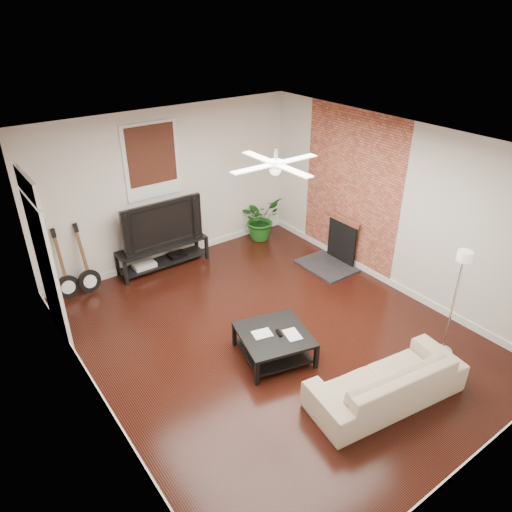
% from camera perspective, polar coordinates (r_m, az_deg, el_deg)
% --- Properties ---
extents(room, '(5.01, 6.01, 2.81)m').
position_cam_1_polar(room, '(6.35, 2.13, 0.59)').
color(room, black).
rests_on(room, ground).
extents(brick_accent, '(0.02, 2.20, 2.80)m').
position_cam_1_polar(brick_accent, '(8.58, 11.22, 7.72)').
color(brick_accent, '#974330').
rests_on(brick_accent, floor).
extents(fireplace, '(0.80, 1.10, 0.92)m').
position_cam_1_polar(fireplace, '(8.76, 9.34, 1.61)').
color(fireplace, black).
rests_on(fireplace, floor).
extents(window_back, '(1.00, 0.06, 1.30)m').
position_cam_1_polar(window_back, '(8.38, -12.35, 11.07)').
color(window_back, '#33150D').
rests_on(window_back, wall_back).
extents(door_left, '(0.08, 1.00, 2.50)m').
position_cam_1_polar(door_left, '(7.10, -23.87, -0.22)').
color(door_left, white).
rests_on(door_left, wall_left).
extents(tv_stand, '(1.66, 0.44, 0.46)m').
position_cam_1_polar(tv_stand, '(8.85, -11.03, 0.07)').
color(tv_stand, black).
rests_on(tv_stand, floor).
extents(tv, '(1.49, 0.19, 0.86)m').
position_cam_1_polar(tv, '(8.58, -11.49, 3.99)').
color(tv, black).
rests_on(tv, tv_stand).
extents(coffee_table, '(1.10, 1.10, 0.38)m').
position_cam_1_polar(coffee_table, '(6.64, 2.17, -10.56)').
color(coffee_table, black).
rests_on(coffee_table, floor).
extents(sofa, '(2.06, 1.05, 0.57)m').
position_cam_1_polar(sofa, '(6.18, 15.31, -14.16)').
color(sofa, '#C0AB90').
rests_on(sofa, floor).
extents(floor_lamp, '(0.30, 0.30, 1.61)m').
position_cam_1_polar(floor_lamp, '(6.85, 22.52, -5.35)').
color(floor_lamp, silver).
rests_on(floor_lamp, floor).
extents(potted_plant, '(0.90, 0.81, 0.87)m').
position_cam_1_polar(potted_plant, '(9.67, 0.53, 4.51)').
color(potted_plant, '#1A5618').
rests_on(potted_plant, floor).
extents(guitar_left, '(0.38, 0.27, 1.22)m').
position_cam_1_polar(guitar_left, '(8.19, -22.07, -1.10)').
color(guitar_left, black).
rests_on(guitar_left, floor).
extents(guitar_right, '(0.41, 0.31, 1.22)m').
position_cam_1_polar(guitar_right, '(8.23, -19.71, -0.49)').
color(guitar_right, black).
rests_on(guitar_right, floor).
extents(ceiling_fan, '(1.24, 1.24, 0.32)m').
position_cam_1_polar(ceiling_fan, '(5.88, 2.34, 10.97)').
color(ceiling_fan, white).
rests_on(ceiling_fan, ceiling).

